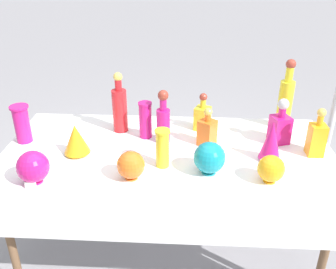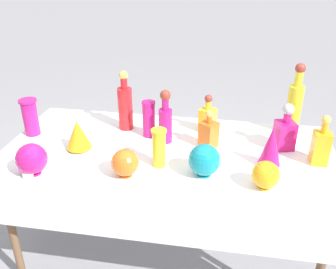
{
  "view_description": "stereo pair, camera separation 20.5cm",
  "coord_description": "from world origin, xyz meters",
  "px_view_note": "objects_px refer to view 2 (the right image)",
  "views": [
    {
      "loc": [
        0.1,
        -1.83,
        1.8
      ],
      "look_at": [
        0.0,
        0.0,
        0.86
      ],
      "focal_mm": 40.0,
      "sensor_mm": 36.0,
      "label": 1
    },
    {
      "loc": [
        0.31,
        -1.8,
        1.8
      ],
      "look_at": [
        0.0,
        0.0,
        0.86
      ],
      "focal_mm": 40.0,
      "sensor_mm": 36.0,
      "label": 2
    }
  ],
  "objects_px": {
    "square_decanter_0": "(321,145)",
    "round_bowl_2": "(204,160)",
    "tall_bottle_0": "(294,105)",
    "round_bowl_0": "(266,175)",
    "fluted_vase_0": "(271,146)",
    "tall_bottle_1": "(125,106)",
    "round_bowl_1": "(125,163)",
    "square_decanter_2": "(208,118)",
    "slender_vase_0": "(159,147)",
    "fluted_vase_1": "(78,134)",
    "square_decanter_3": "(209,133)",
    "slender_vase_2": "(149,118)",
    "slender_vase_1": "(30,116)",
    "round_bowl_3": "(32,159)",
    "square_decanter_1": "(285,131)",
    "tall_bottle_2": "(165,120)"
  },
  "relations": [
    {
      "from": "slender_vase_1",
      "to": "slender_vase_2",
      "type": "distance_m",
      "value": 0.71
    },
    {
      "from": "slender_vase_2",
      "to": "fluted_vase_0",
      "type": "relative_size",
      "value": 0.98
    },
    {
      "from": "square_decanter_3",
      "to": "fluted_vase_1",
      "type": "relative_size",
      "value": 1.31
    },
    {
      "from": "square_decanter_3",
      "to": "round_bowl_3",
      "type": "relative_size",
      "value": 1.39
    },
    {
      "from": "square_decanter_1",
      "to": "tall_bottle_2",
      "type": "bearing_deg",
      "value": -177.36
    },
    {
      "from": "fluted_vase_0",
      "to": "round_bowl_1",
      "type": "bearing_deg",
      "value": -162.92
    },
    {
      "from": "fluted_vase_1",
      "to": "round_bowl_3",
      "type": "distance_m",
      "value": 0.31
    },
    {
      "from": "square_decanter_0",
      "to": "fluted_vase_1",
      "type": "xyz_separation_m",
      "value": [
        -1.3,
        -0.07,
        -0.01
      ]
    },
    {
      "from": "square_decanter_0",
      "to": "round_bowl_2",
      "type": "distance_m",
      "value": 0.62
    },
    {
      "from": "slender_vase_2",
      "to": "round_bowl_3",
      "type": "xyz_separation_m",
      "value": [
        -0.49,
        -0.51,
        -0.03
      ]
    },
    {
      "from": "square_decanter_1",
      "to": "slender_vase_0",
      "type": "relative_size",
      "value": 1.3
    },
    {
      "from": "slender_vase_2",
      "to": "fluted_vase_0",
      "type": "distance_m",
      "value": 0.73
    },
    {
      "from": "square_decanter_1",
      "to": "slender_vase_2",
      "type": "relative_size",
      "value": 1.23
    },
    {
      "from": "square_decanter_2",
      "to": "slender_vase_0",
      "type": "distance_m",
      "value": 0.49
    },
    {
      "from": "tall_bottle_1",
      "to": "slender_vase_2",
      "type": "relative_size",
      "value": 1.69
    },
    {
      "from": "square_decanter_3",
      "to": "tall_bottle_2",
      "type": "bearing_deg",
      "value": 174.49
    },
    {
      "from": "square_decanter_3",
      "to": "slender_vase_1",
      "type": "height_order",
      "value": "square_decanter_3"
    },
    {
      "from": "square_decanter_2",
      "to": "slender_vase_2",
      "type": "height_order",
      "value": "square_decanter_2"
    },
    {
      "from": "tall_bottle_1",
      "to": "round_bowl_3",
      "type": "xyz_separation_m",
      "value": [
        -0.32,
        -0.58,
        -0.07
      ]
    },
    {
      "from": "slender_vase_0",
      "to": "tall_bottle_1",
      "type": "bearing_deg",
      "value": 125.63
    },
    {
      "from": "square_decanter_1",
      "to": "fluted_vase_0",
      "type": "xyz_separation_m",
      "value": [
        -0.09,
        -0.21,
        0.01
      ]
    },
    {
      "from": "fluted_vase_0",
      "to": "round_bowl_1",
      "type": "relative_size",
      "value": 1.55
    },
    {
      "from": "fluted_vase_1",
      "to": "square_decanter_3",
      "type": "bearing_deg",
      "value": 11.54
    },
    {
      "from": "tall_bottle_2",
      "to": "slender_vase_1",
      "type": "distance_m",
      "value": 0.81
    },
    {
      "from": "square_decanter_2",
      "to": "round_bowl_3",
      "type": "xyz_separation_m",
      "value": [
        -0.82,
        -0.63,
        -0.01
      ]
    },
    {
      "from": "slender_vase_2",
      "to": "fluted_vase_1",
      "type": "distance_m",
      "value": 0.42
    },
    {
      "from": "slender_vase_1",
      "to": "round_bowl_2",
      "type": "relative_size",
      "value": 1.33
    },
    {
      "from": "tall_bottle_0",
      "to": "square_decanter_0",
      "type": "relative_size",
      "value": 1.59
    },
    {
      "from": "round_bowl_1",
      "to": "tall_bottle_1",
      "type": "bearing_deg",
      "value": 104.96
    },
    {
      "from": "round_bowl_1",
      "to": "square_decanter_2",
      "type": "bearing_deg",
      "value": 57.46
    },
    {
      "from": "tall_bottle_1",
      "to": "slender_vase_1",
      "type": "relative_size",
      "value": 1.67
    },
    {
      "from": "tall_bottle_1",
      "to": "slender_vase_1",
      "type": "height_order",
      "value": "tall_bottle_1"
    },
    {
      "from": "tall_bottle_0",
      "to": "round_bowl_0",
      "type": "relative_size",
      "value": 3.11
    },
    {
      "from": "square_decanter_0",
      "to": "square_decanter_2",
      "type": "distance_m",
      "value": 0.67
    },
    {
      "from": "square_decanter_1",
      "to": "fluted_vase_1",
      "type": "xyz_separation_m",
      "value": [
        -1.13,
        -0.2,
        -0.02
      ]
    },
    {
      "from": "square_decanter_3",
      "to": "slender_vase_0",
      "type": "height_order",
      "value": "square_decanter_3"
    },
    {
      "from": "square_decanter_1",
      "to": "round_bowl_1",
      "type": "distance_m",
      "value": 0.91
    },
    {
      "from": "tall_bottle_0",
      "to": "tall_bottle_1",
      "type": "bearing_deg",
      "value": -173.78
    },
    {
      "from": "square_decanter_2",
      "to": "round_bowl_3",
      "type": "relative_size",
      "value": 1.46
    },
    {
      "from": "square_decanter_0",
      "to": "slender_vase_0",
      "type": "height_order",
      "value": "square_decanter_0"
    },
    {
      "from": "round_bowl_0",
      "to": "tall_bottle_2",
      "type": "bearing_deg",
      "value": 144.75
    },
    {
      "from": "tall_bottle_0",
      "to": "slender_vase_0",
      "type": "bearing_deg",
      "value": -144.77
    },
    {
      "from": "fluted_vase_1",
      "to": "round_bowl_1",
      "type": "bearing_deg",
      "value": -34.05
    },
    {
      "from": "slender_vase_0",
      "to": "round_bowl_0",
      "type": "height_order",
      "value": "slender_vase_0"
    },
    {
      "from": "fluted_vase_1",
      "to": "round_bowl_1",
      "type": "distance_m",
      "value": 0.4
    },
    {
      "from": "round_bowl_2",
      "to": "square_decanter_2",
      "type": "bearing_deg",
      "value": 92.54
    },
    {
      "from": "tall_bottle_0",
      "to": "round_bowl_2",
      "type": "bearing_deg",
      "value": -130.69
    },
    {
      "from": "fluted_vase_0",
      "to": "round_bowl_2",
      "type": "xyz_separation_m",
      "value": [
        -0.33,
        -0.15,
        -0.03
      ]
    },
    {
      "from": "square_decanter_2",
      "to": "slender_vase_0",
      "type": "bearing_deg",
      "value": -116.07
    },
    {
      "from": "tall_bottle_1",
      "to": "round_bowl_2",
      "type": "bearing_deg",
      "value": -40.77
    }
  ]
}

